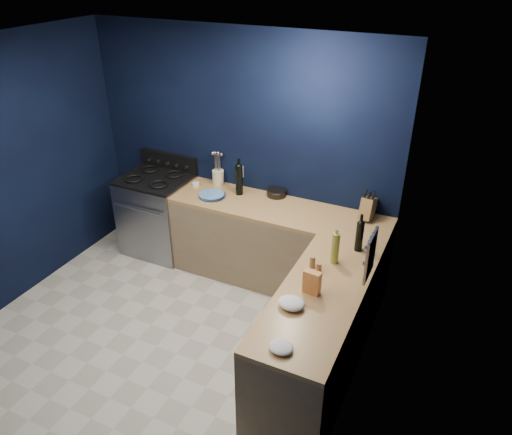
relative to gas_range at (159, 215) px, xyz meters
The scene contains 27 objects.
floor 1.76m from the gas_range, 56.78° to the right, with size 3.50×3.50×0.02m, color #B7B1A1.
ceiling 2.74m from the gas_range, 56.78° to the right, with size 3.50×3.50×0.02m, color silver.
wall_back 1.30m from the gas_range, 20.08° to the left, with size 3.50×0.02×2.60m, color black.
wall_right 3.16m from the gas_range, 27.83° to the right, with size 0.02×3.50×2.60m, color black.
cab_back 1.53m from the gas_range, ahead, with size 2.30×0.63×0.86m, color #846E4F.
top_back 1.59m from the gas_range, ahead, with size 2.30×0.63×0.04m, color brown.
cab_right 2.62m from the gas_range, 25.64° to the right, with size 0.63×1.67×0.86m, color #846E4F.
top_right 2.66m from the gas_range, 25.64° to the right, with size 0.63×1.67×0.04m, color brown.
gas_range is the anchor object (origin of this frame).
oven_door 0.32m from the gas_range, 90.00° to the right, with size 0.59×0.02×0.42m, color black.
cooktop 0.48m from the gas_range, ahead, with size 0.76×0.66×0.03m, color black.
backguard 0.65m from the gas_range, 90.00° to the left, with size 0.76×0.06×0.20m, color black.
spice_panel 2.89m from the gas_range, 18.08° to the right, with size 0.02×0.28×0.38m, color gray.
wall_outlet 1.16m from the gas_range, 18.88° to the left, with size 0.09×0.02×0.13m, color white.
plate_stack 0.91m from the gas_range, ahead, with size 0.27×0.27×0.03m, color teal.
ramekin 0.67m from the gas_range, 13.35° to the left, with size 0.08×0.08×0.03m, color white.
utensil_crock 0.90m from the gas_range, 21.07° to the left, with size 0.13×0.13×0.16m, color beige.
wine_bottle_back 1.19m from the gas_range, ahead, with size 0.08×0.08×0.33m, color black.
lemon_basket 1.50m from the gas_range, 10.92° to the left, with size 0.21×0.21×0.08m, color black.
knife_block 2.47m from the gas_range, ahead, with size 0.12×0.19×0.21m, color brown.
wine_bottle_right 2.57m from the gas_range, ahead, with size 0.07×0.07×0.28m, color black.
oil_bottle 2.50m from the gas_range, 16.15° to the right, with size 0.07×0.07×0.28m, color olive.
spice_jar_near 2.39m from the gas_range, 20.58° to the right, with size 0.05×0.05×0.10m, color olive.
spice_jar_far 2.47m from the gas_range, 20.97° to the right, with size 0.04×0.04×0.09m, color olive.
crouton_bag 2.63m from the gas_range, 26.55° to the right, with size 0.13×0.06×0.20m, color #BA4D24.
towel_front 2.66m from the gas_range, 31.77° to the right, with size 0.20×0.17×0.07m, color white.
towel_end 2.99m from the gas_range, 38.00° to the right, with size 0.17×0.15×0.05m, color white.
Camera 1 is at (2.26, -2.61, 3.25)m, focal length 33.88 mm.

